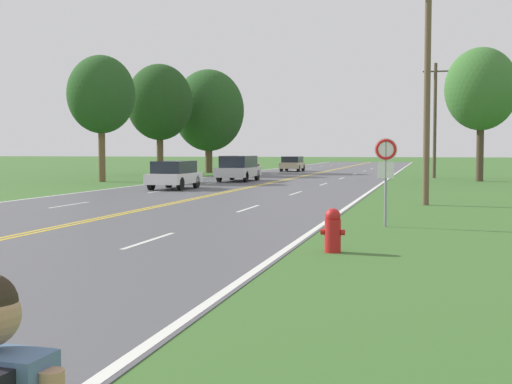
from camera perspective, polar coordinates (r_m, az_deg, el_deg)
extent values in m
cube|color=silver|center=(16.29, -8.52, -3.86)|extent=(0.12, 3.00, 0.00)
cube|color=silver|center=(24.81, -0.62, -1.33)|extent=(0.12, 3.00, 0.00)
cube|color=silver|center=(33.58, 3.20, -0.09)|extent=(0.12, 3.00, 0.00)
cube|color=silver|center=(42.44, 5.43, 0.63)|extent=(0.12, 3.00, 0.00)
cube|color=silver|center=(51.36, 6.88, 1.10)|extent=(0.12, 3.00, 0.00)
cube|color=silver|center=(60.29, 7.91, 1.43)|extent=(0.12, 3.00, 0.00)
cube|color=silver|center=(69.25, 8.67, 1.68)|extent=(0.12, 3.00, 0.00)
cube|color=silver|center=(78.21, 9.25, 1.87)|extent=(0.12, 3.00, 0.00)
cube|color=silver|center=(87.19, 9.72, 2.02)|extent=(0.12, 3.00, 0.00)
cube|color=silver|center=(96.16, 10.10, 2.14)|extent=(0.12, 3.00, 0.00)
cube|color=silver|center=(105.15, 10.41, 2.24)|extent=(0.12, 3.00, 0.00)
cube|color=silver|center=(27.32, -14.68, -1.00)|extent=(0.12, 3.00, 0.00)
cube|color=silver|center=(35.47, -7.75, 0.07)|extent=(0.12, 3.00, 0.00)
cube|color=silver|center=(43.96, -3.45, 0.73)|extent=(0.12, 3.00, 0.00)
cube|color=silver|center=(52.62, -0.55, 1.18)|extent=(0.12, 3.00, 0.00)
cube|color=silver|center=(61.37, 1.53, 1.50)|extent=(0.12, 3.00, 0.00)
cube|color=silver|center=(70.19, 3.09, 1.73)|extent=(0.12, 3.00, 0.00)
cube|color=silver|center=(79.05, 4.30, 1.92)|extent=(0.12, 3.00, 0.00)
cube|color=silver|center=(87.94, 5.26, 2.06)|extent=(0.12, 3.00, 0.00)
cube|color=silver|center=(96.84, 6.05, 2.18)|extent=(0.12, 3.00, 0.00)
cube|color=silver|center=(105.77, 6.70, 2.28)|extent=(0.12, 3.00, 0.00)
cylinder|color=red|center=(14.40, 6.16, -3.50)|extent=(0.33, 0.33, 0.67)
sphere|color=red|center=(14.36, 6.17, -1.92)|extent=(0.31, 0.31, 0.31)
cylinder|color=red|center=(14.37, 6.97, -3.23)|extent=(0.08, 0.11, 0.11)
cylinder|color=red|center=(14.42, 5.36, -3.19)|extent=(0.08, 0.11, 0.11)
cylinder|color=gray|center=(19.33, 10.33, 0.68)|extent=(0.07, 0.07, 2.32)
cylinder|color=white|center=(19.29, 10.36, 3.37)|extent=(0.60, 0.02, 0.60)
torus|color=red|center=(19.28, 10.36, 3.37)|extent=(0.55, 0.07, 0.55)
cube|color=white|center=(19.30, 10.34, 1.74)|extent=(0.44, 0.02, 0.44)
cylinder|color=brown|center=(27.27, 13.53, 8.06)|extent=(0.24, 0.24, 8.64)
cylinder|color=brown|center=(53.36, 14.12, 5.55)|extent=(0.24, 0.24, 8.30)
cube|color=brown|center=(53.62, 14.18, 9.34)|extent=(1.80, 0.12, 0.10)
cylinder|color=#473828|center=(48.53, 17.48, 3.18)|extent=(0.46, 0.46, 4.01)
ellipsoid|color=#386B2D|center=(48.68, 17.57, 7.87)|extent=(4.65, 4.65, 5.34)
cylinder|color=brown|center=(58.03, -7.69, 3.13)|extent=(0.53, 0.53, 3.62)
ellipsoid|color=#1E4219|center=(58.16, -7.72, 7.14)|extent=(5.30, 5.30, 6.10)
cylinder|color=brown|center=(63.74, -3.79, 2.84)|extent=(0.63, 0.63, 2.88)
ellipsoid|color=#234C1E|center=(63.83, -3.81, 6.54)|extent=(6.30, 6.30, 7.24)
cylinder|color=brown|center=(46.73, -12.23, 3.10)|extent=(0.43, 0.43, 3.75)
ellipsoid|color=#234C1E|center=(46.86, -12.29, 7.65)|extent=(4.32, 4.32, 4.97)
cylinder|color=black|center=(38.76, -6.99, 0.85)|extent=(0.20, 0.69, 0.69)
cylinder|color=black|center=(38.23, -4.80, 0.82)|extent=(0.20, 0.69, 0.69)
cylinder|color=black|center=(36.46, -8.39, 0.67)|extent=(0.20, 0.69, 0.69)
cylinder|color=black|center=(35.89, -6.07, 0.65)|extent=(0.20, 0.69, 0.69)
cube|color=white|center=(37.32, -6.55, 1.11)|extent=(1.79, 4.01, 0.54)
cube|color=#1E232D|center=(37.30, -6.56, 2.00)|extent=(1.57, 2.81, 0.62)
cylinder|color=black|center=(48.18, -1.93, 1.38)|extent=(0.20, 0.71, 0.71)
cylinder|color=black|center=(47.74, 0.08, 1.36)|extent=(0.20, 0.71, 0.71)
cylinder|color=black|center=(45.30, -2.96, 1.24)|extent=(0.20, 0.71, 0.71)
cylinder|color=black|center=(44.83, -0.83, 1.22)|extent=(0.20, 0.71, 0.71)
cube|color=silver|center=(46.50, -1.40, 1.62)|extent=(1.94, 4.85, 0.59)
cube|color=#1E232D|center=(46.48, -1.40, 2.45)|extent=(1.71, 3.40, 0.75)
cylinder|color=black|center=(57.70, -1.69, 1.67)|extent=(0.20, 0.62, 0.62)
cylinder|color=black|center=(57.27, -0.01, 1.66)|extent=(0.20, 0.62, 0.62)
cylinder|color=black|center=(55.32, -2.37, 1.59)|extent=(0.20, 0.62, 0.62)
cylinder|color=black|center=(54.86, -0.63, 1.58)|extent=(0.20, 0.62, 0.62)
cube|color=maroon|center=(56.27, -1.17, 1.91)|extent=(1.94, 4.00, 0.62)
cube|color=#1E232D|center=(56.26, -1.17, 2.50)|extent=(1.71, 2.80, 0.54)
cylinder|color=black|center=(68.68, 2.47, 1.96)|extent=(0.22, 0.66, 0.65)
cylinder|color=black|center=(68.33, 3.79, 1.95)|extent=(0.22, 0.66, 0.65)
cylinder|color=black|center=(66.58, 2.04, 1.91)|extent=(0.22, 0.66, 0.65)
cylinder|color=black|center=(66.22, 3.41, 1.90)|extent=(0.22, 0.66, 0.65)
cube|color=#C1B28E|center=(67.44, 2.93, 2.14)|extent=(1.94, 3.53, 0.57)
cube|color=#1E232D|center=(67.43, 2.93, 2.62)|extent=(1.68, 2.48, 0.56)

